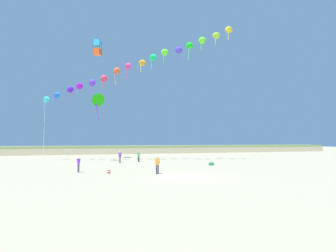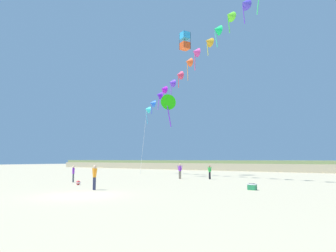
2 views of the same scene
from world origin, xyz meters
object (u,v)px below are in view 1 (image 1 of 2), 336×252
Objects in this scene: person_near_right at (120,156)px; large_kite_mid_trail at (97,48)px; person_far_left at (139,156)px; beach_ball at (109,172)px; person_mid_center at (79,164)px; person_near_left at (157,164)px; beach_cooler at (211,164)px; large_kite_low_lead at (97,99)px.

person_near_right is 18.92m from large_kite_mid_trail.
person_far_left reaches higher than beach_ball.
person_mid_center is 1.03× the size of person_far_left.
large_kite_mid_trail is at bearing 104.66° from person_near_left.
person_near_left is 0.71× the size of large_kite_mid_trail.
beach_cooler is (14.08, -13.17, -18.40)m from large_kite_mid_trail.
person_near_right reaches higher than person_far_left.
person_near_right is at bearing -35.54° from large_kite_low_lead.
beach_cooler is at bearing -33.09° from person_near_right.
beach_cooler is at bearing 19.04° from beach_ball.
person_near_right is 9.25m from large_kite_low_lead.
large_kite_low_lead reaches higher than beach_cooler.
beach_cooler is (7.93, -8.46, -0.66)m from person_far_left.
person_mid_center reaches higher than beach_cooler.
beach_ball is at bearing -112.40° from person_far_left.
beach_ball is at bearing -101.61° from person_near_right.
person_near_left is 11.09m from beach_cooler.
beach_ball is (-2.40, -11.70, -0.79)m from person_near_right.
person_near_left is 13.80m from person_near_right.
person_near_left is at bearing -81.72° from person_near_right.
person_mid_center is at bearing -97.39° from large_kite_mid_trail.
person_far_left is 0.35× the size of large_kite_low_lead.
beach_ball is at bearing 156.01° from person_near_left.
large_kite_low_lead is 16.73m from beach_ball.
beach_ball is at bearing -87.53° from large_kite_mid_trail.
beach_ball is (0.75, -13.95, -9.20)m from large_kite_low_lead.
person_mid_center is 24.08m from large_kite_mid_trail.
person_near_left is at bearing -23.99° from beach_ball.
large_kite_low_lead is at bearing -89.75° from large_kite_mid_trail.
person_mid_center is at bearing 150.91° from beach_ball.
beach_cooler is at bearing -33.65° from large_kite_low_lead.
large_kite_low_lead reaches higher than person_near_left.
person_far_left is 2.61× the size of beach_cooler.
beach_ball is (-4.39, 1.95, -0.82)m from person_near_left.
person_near_left is 1.15× the size of person_far_left.
large_kite_low_lead is 11.73× the size of beach_ball.
person_far_left is 0.62× the size of large_kite_mid_trail.
person_near_left is 4.79× the size of beach_ball.
person_near_right is 11.40m from person_mid_center.
person_mid_center is (-5.27, -10.11, -0.08)m from person_near_right.
person_near_right is 4.66× the size of beach_ball.
person_near_left is 8.08m from person_mid_center.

